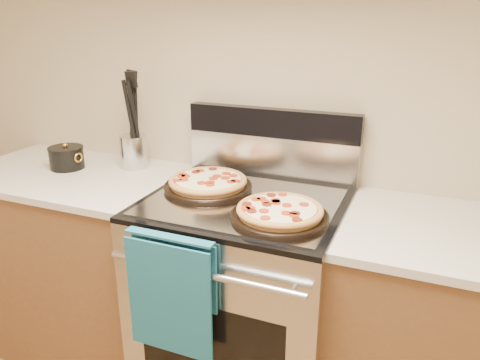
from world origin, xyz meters
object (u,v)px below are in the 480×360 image
at_px(pepperoni_pizza_front, 280,212).
at_px(utensil_crock, 133,152).
at_px(pepperoni_pizza_back, 208,183).
at_px(saucepan, 67,158).
at_px(range_body, 245,303).

relative_size(pepperoni_pizza_front, utensil_crock, 2.17).
xyz_separation_m(pepperoni_pizza_back, saucepan, (-0.75, 0.03, 0.01)).
bearing_deg(saucepan, range_body, -4.43).
relative_size(utensil_crock, saucepan, 1.00).
bearing_deg(range_body, saucepan, 175.57).
height_order(pepperoni_pizza_back, utensil_crock, utensil_crock).
height_order(range_body, pepperoni_pizza_back, pepperoni_pizza_back).
height_order(pepperoni_pizza_back, saucepan, saucepan).
bearing_deg(range_body, utensil_crock, 162.55).
distance_m(utensil_crock, saucepan, 0.31).
bearing_deg(pepperoni_pizza_front, utensil_crock, 158.17).
distance_m(pepperoni_pizza_front, utensil_crock, 0.89).
xyz_separation_m(range_body, pepperoni_pizza_front, (0.18, -0.13, 0.50)).
relative_size(range_body, utensil_crock, 5.80).
height_order(utensil_crock, saucepan, utensil_crock).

